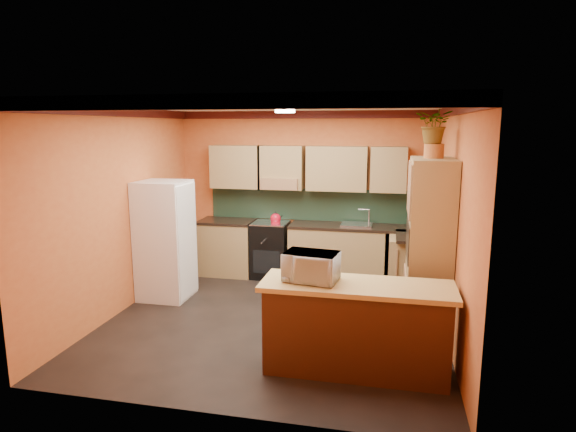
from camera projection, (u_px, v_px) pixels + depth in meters
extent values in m
plane|color=black|center=(275.00, 320.00, 6.18)|extent=(4.20, 4.20, 0.00)
cube|color=white|center=(274.00, 105.00, 5.69)|extent=(4.20, 4.20, 0.04)
cube|color=orange|center=(304.00, 194.00, 7.95)|extent=(4.20, 0.04, 2.70)
cube|color=orange|center=(214.00, 264.00, 3.91)|extent=(4.20, 0.04, 2.70)
cube|color=orange|center=(121.00, 211.00, 6.36)|extent=(0.04, 4.20, 2.70)
cube|color=orange|center=(453.00, 224.00, 5.50)|extent=(0.04, 4.20, 2.70)
cube|color=#1E382A|center=(319.00, 205.00, 7.92)|extent=(3.70, 0.02, 0.53)
cube|color=#1E382A|center=(439.00, 216.00, 6.88)|extent=(0.02, 1.40, 0.53)
cube|color=tan|center=(309.00, 168.00, 7.69)|extent=(3.10, 0.34, 0.70)
cylinder|color=white|center=(285.00, 110.00, 6.27)|extent=(0.26, 0.26, 0.06)
cube|color=tan|center=(308.00, 252.00, 7.81)|extent=(3.65, 0.60, 0.88)
cube|color=black|center=(308.00, 225.00, 7.72)|extent=(3.65, 0.62, 0.04)
cube|color=black|center=(271.00, 249.00, 7.93)|extent=(0.58, 0.58, 0.91)
cube|color=silver|center=(357.00, 225.00, 7.56)|extent=(0.48, 0.40, 0.03)
cube|color=tan|center=(416.00, 268.00, 6.95)|extent=(0.60, 0.80, 0.88)
cube|color=black|center=(418.00, 237.00, 6.86)|extent=(0.62, 0.80, 0.04)
cube|color=white|center=(165.00, 240.00, 6.89)|extent=(0.68, 0.66, 1.70)
cube|color=tan|center=(429.00, 249.00, 5.59)|extent=(0.48, 0.90, 2.10)
cylinder|color=#AF5D2A|center=(434.00, 151.00, 5.43)|extent=(0.22, 0.22, 0.16)
imported|color=tan|center=(435.00, 124.00, 5.38)|extent=(0.50, 0.47, 0.45)
cube|color=#471E10|center=(356.00, 330.00, 4.82)|extent=(1.80, 0.55, 0.88)
cube|color=tan|center=(357.00, 286.00, 4.74)|extent=(1.90, 0.65, 0.05)
imported|color=white|center=(311.00, 267.00, 4.80)|extent=(0.57, 0.42, 0.29)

